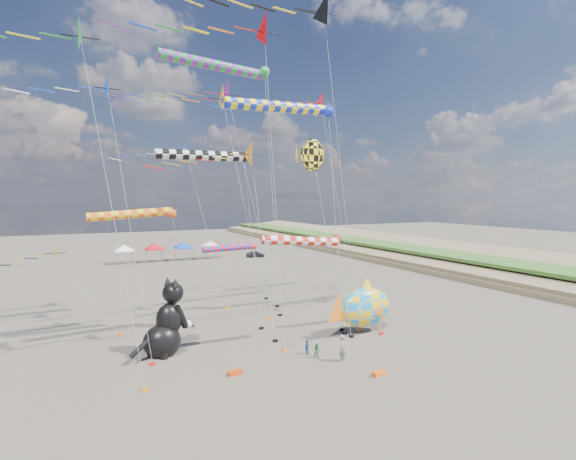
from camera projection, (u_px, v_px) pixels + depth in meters
The scene contains 28 objects.
ground at pixel (365, 402), 25.01m from camera, with size 260.00×260.00×0.00m, color #50463A.
delta_kite_0 at pixel (318, 105), 41.20m from camera, with size 13.11×2.22×21.27m.
delta_kite_1 at pixel (228, 95), 42.62m from camera, with size 14.66×2.77×22.72m.
delta_kite_2 at pixel (321, 13), 34.56m from camera, with size 14.01×2.91×27.26m.
delta_kite_3 at pixel (215, 99), 38.09m from camera, with size 13.26×2.68×21.28m.
delta_kite_4 at pixel (49, 260), 34.40m from camera, with size 9.34×1.58×7.82m.
delta_kite_5 at pixel (41, 36), 22.87m from camera, with size 12.13×2.16×21.07m.
delta_kite_6 at pixel (78, 95), 27.39m from camera, with size 10.01×1.76×18.96m.
delta_kite_7 at pixel (188, 153), 43.01m from camera, with size 9.12×1.70×16.92m.
delta_kite_8 at pixel (241, 36), 29.98m from camera, with size 12.14×2.61×23.77m.
delta_kite_9 at pixel (240, 156), 33.06m from camera, with size 9.47×2.32×15.83m.
windsock_0 at pixel (206, 157), 35.56m from camera, with size 8.84×0.81×15.08m.
windsock_1 at pixel (232, 248), 47.83m from camera, with size 7.35×0.72×6.36m.
windsock_2 at pixel (219, 67), 38.74m from camera, with size 11.25×0.96×23.19m.
windsock_3 at pixel (305, 241), 33.96m from camera, with size 8.05×0.71×8.47m.
windsock_4 at pixel (136, 215), 36.76m from camera, with size 8.35×0.75×10.38m.
windsock_5 at pixel (284, 108), 34.48m from camera, with size 10.64×0.90×18.75m.
angelfish_kite at pixel (311, 156), 37.03m from camera, with size 3.74×3.02×16.19m.
cat_inflatable at pixel (166, 317), 32.27m from camera, with size 4.12×2.06×5.56m, color black, non-canonical shape.
fish_inflatable at pixel (364, 307), 37.49m from camera, with size 6.61×2.48×4.73m.
person_adult at pixel (343, 348), 31.20m from camera, with size 0.68×0.45×1.86m, color slate.
child_green at pixel (317, 351), 31.84m from camera, with size 0.50×0.39×1.03m, color #1C703D.
child_blue at pixel (307, 347), 32.56m from camera, with size 0.62×0.26×1.06m, color #1F478F.
kite_bag_0 at pixel (379, 373), 28.70m from camera, with size 0.90×0.44×0.30m, color orange.
kite_bag_1 at pixel (235, 373), 28.83m from camera, with size 0.90×0.44×0.30m, color #D13E0E.
kite_bag_2 at pixel (340, 307), 45.85m from camera, with size 0.90×0.44×0.30m, color #1531D4.
tent_row at pixel (169, 243), 79.05m from camera, with size 19.20×4.20×3.80m.
parked_car at pixel (256, 254), 84.36m from camera, with size 1.44×3.58×1.22m, color #26262D.
Camera 1 is at (-14.61, -19.78, 11.48)m, focal length 28.00 mm.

